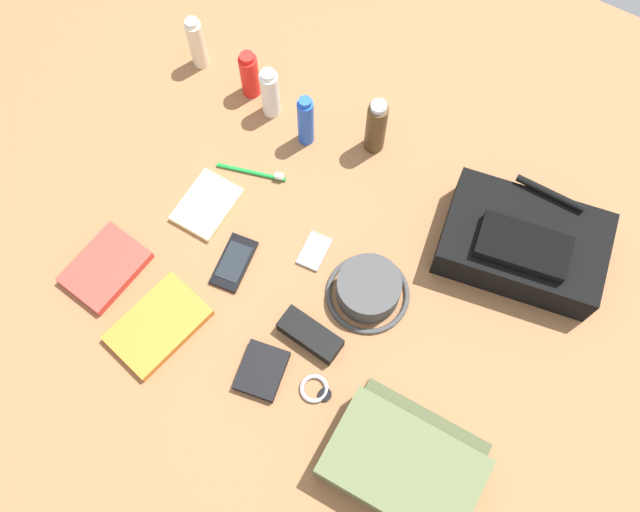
% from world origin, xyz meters
% --- Properties ---
extents(ground_plane, '(2.64, 2.02, 0.02)m').
position_xyz_m(ground_plane, '(0.00, 0.00, -0.01)').
color(ground_plane, brown).
rests_on(ground_plane, ground).
extents(backpack, '(0.38, 0.28, 0.13)m').
position_xyz_m(backpack, '(0.38, 0.24, 0.06)').
color(backpack, black).
rests_on(backpack, ground_plane).
extents(toiletry_pouch, '(0.30, 0.23, 0.09)m').
position_xyz_m(toiletry_pouch, '(0.36, -0.31, 0.05)').
color(toiletry_pouch, '#56603D').
rests_on(toiletry_pouch, ground_plane).
extents(bucket_hat, '(0.19, 0.19, 0.07)m').
position_xyz_m(bucket_hat, '(0.13, -0.01, 0.03)').
color(bucket_hat, '#404040').
rests_on(bucket_hat, ground_plane).
extents(lotion_bottle, '(0.04, 0.04, 0.16)m').
position_xyz_m(lotion_bottle, '(-0.53, 0.32, 0.08)').
color(lotion_bottle, beige).
rests_on(lotion_bottle, ground_plane).
extents(sunscreen_spray, '(0.05, 0.05, 0.14)m').
position_xyz_m(sunscreen_spray, '(-0.37, 0.31, 0.07)').
color(sunscreen_spray, red).
rests_on(sunscreen_spray, ground_plane).
extents(toothpaste_tube, '(0.04, 0.04, 0.15)m').
position_xyz_m(toothpaste_tube, '(-0.30, 0.29, 0.07)').
color(toothpaste_tube, white).
rests_on(toothpaste_tube, ground_plane).
extents(deodorant_spray, '(0.04, 0.04, 0.16)m').
position_xyz_m(deodorant_spray, '(-0.19, 0.26, 0.08)').
color(deodorant_spray, blue).
rests_on(deodorant_spray, ground_plane).
extents(cologne_bottle, '(0.05, 0.05, 0.17)m').
position_xyz_m(cologne_bottle, '(-0.04, 0.33, 0.08)').
color(cologne_bottle, '#473319').
rests_on(cologne_bottle, ground_plane).
extents(paperback_novel, '(0.15, 0.19, 0.03)m').
position_xyz_m(paperback_novel, '(-0.41, -0.25, 0.01)').
color(paperback_novel, red).
rests_on(paperback_novel, ground_plane).
extents(travel_guidebook, '(0.18, 0.23, 0.02)m').
position_xyz_m(travel_guidebook, '(-0.23, -0.30, 0.01)').
color(travel_guidebook, orange).
rests_on(travel_guidebook, ground_plane).
extents(cell_phone, '(0.08, 0.14, 0.01)m').
position_xyz_m(cell_phone, '(-0.17, -0.10, 0.01)').
color(cell_phone, black).
rests_on(cell_phone, ground_plane).
extents(media_player, '(0.06, 0.09, 0.01)m').
position_xyz_m(media_player, '(-0.02, 0.02, 0.01)').
color(media_player, '#B7B7BC').
rests_on(media_player, ground_plane).
extents(wristwatch, '(0.07, 0.06, 0.01)m').
position_xyz_m(wristwatch, '(0.13, -0.25, 0.01)').
color(wristwatch, '#99999E').
rests_on(wristwatch, ground_plane).
extents(toothbrush, '(0.16, 0.06, 0.02)m').
position_xyz_m(toothbrush, '(-0.24, 0.12, 0.01)').
color(toothbrush, '#198C33').
rests_on(toothbrush, ground_plane).
extents(wallet, '(0.11, 0.12, 0.02)m').
position_xyz_m(wallet, '(0.02, -0.28, 0.01)').
color(wallet, black).
rests_on(wallet, ground_plane).
extents(notepad, '(0.11, 0.15, 0.02)m').
position_xyz_m(notepad, '(-0.30, -0.01, 0.01)').
color(notepad, beige).
rests_on(notepad, ground_plane).
extents(sunglasses_case, '(0.14, 0.07, 0.04)m').
position_xyz_m(sunglasses_case, '(0.07, -0.16, 0.02)').
color(sunglasses_case, black).
rests_on(sunglasses_case, ground_plane).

